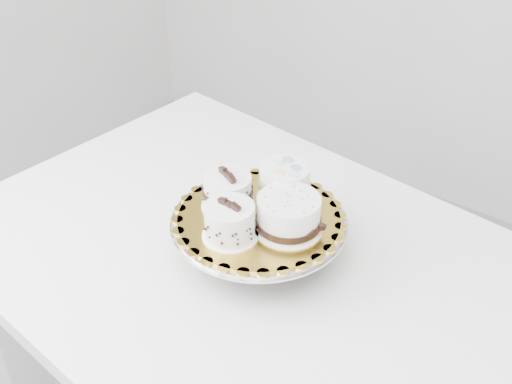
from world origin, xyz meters
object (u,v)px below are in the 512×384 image
Objects in this scene: table at (260,287)px; cake_stand at (259,230)px; cake_banded at (228,193)px; cake_ribbon at (289,215)px; cake_board at (259,218)px; cake_swirl at (230,222)px; cake_dots at (285,182)px.

table is 0.14m from cake_stand.
cake_banded is (-0.07, -0.01, 0.07)m from cake_stand.
cake_ribbon is (0.05, 0.01, 0.20)m from table.
cake_swirl is at bearing -96.53° from cake_board.
cake_stand is 2.73× the size of cake_dots.
cake_swirl is 0.83× the size of cake_dots.
cake_banded reaches higher than cake_dots.
cake_board is at bearing -75.44° from cake_dots.
cake_board is 2.50× the size of cake_dots.
cake_banded is (-0.07, -0.01, 0.03)m from cake_board.
cake_swirl reaches higher than cake_board.
cake_board is 2.21× the size of cake_ribbon.
table is 9.53× the size of cake_ribbon.
cake_board reaches higher than table.
cake_board is 0.09m from cake_dots.
cake_dots is (0.00, 0.08, 0.07)m from cake_stand.
cake_swirl is 0.85× the size of cake_banded.
cake_banded is at bearing -173.46° from cake_stand.
cake_swirl is (-0.01, -0.08, 0.07)m from cake_stand.
table is 12.99× the size of cake_swirl.
table is at bearing 21.23° from cake_banded.
cake_banded is (-0.08, 0.00, 0.20)m from table.
table is at bearing -41.52° from cake_stand.
cake_banded reaches higher than cake_stand.
cake_swirl is 0.73× the size of cake_ribbon.
cake_banded reaches higher than cake_board.
table is 0.22m from cake_banded.
cake_ribbon is at bearing 3.19° from cake_board.
table is at bearing 74.97° from cake_swirl.
cake_ribbon is at bearing 3.19° from cake_stand.
cake_ribbon reaches higher than cake_stand.
cake_ribbon reaches higher than table.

